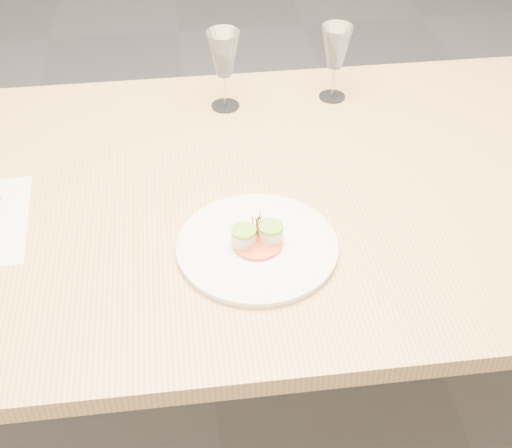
{
  "coord_description": "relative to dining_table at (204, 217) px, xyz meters",
  "views": [
    {
      "loc": [
        -0.04,
        -1.19,
        1.69
      ],
      "look_at": [
        0.09,
        -0.17,
        0.8
      ],
      "focal_mm": 50.0,
      "sensor_mm": 36.0,
      "label": 1
    }
  ],
  "objects": [
    {
      "name": "ground",
      "position": [
        0.0,
        0.0,
        -0.68
      ],
      "size": [
        7.0,
        7.0,
        0.0
      ],
      "primitive_type": "plane",
      "color": "slate",
      "rests_on": "ground"
    },
    {
      "name": "dining_table",
      "position": [
        0.0,
        0.0,
        0.0
      ],
      "size": [
        2.4,
        1.0,
        0.75
      ],
      "color": "tan",
      "rests_on": "ground"
    },
    {
      "name": "dinner_plate",
      "position": [
        0.09,
        -0.19,
        0.08
      ],
      "size": [
        0.31,
        0.31,
        0.08
      ],
      "rotation": [
        0.0,
        0.0,
        0.38
      ],
      "color": "white",
      "rests_on": "dining_table"
    },
    {
      "name": "wine_glass_1",
      "position": [
        0.08,
        0.34,
        0.21
      ],
      "size": [
        0.08,
        0.08,
        0.2
      ],
      "color": "white",
      "rests_on": "dining_table"
    },
    {
      "name": "wine_glass_2",
      "position": [
        0.35,
        0.35,
        0.2
      ],
      "size": [
        0.08,
        0.08,
        0.19
      ],
      "color": "white",
      "rests_on": "dining_table"
    }
  ]
}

